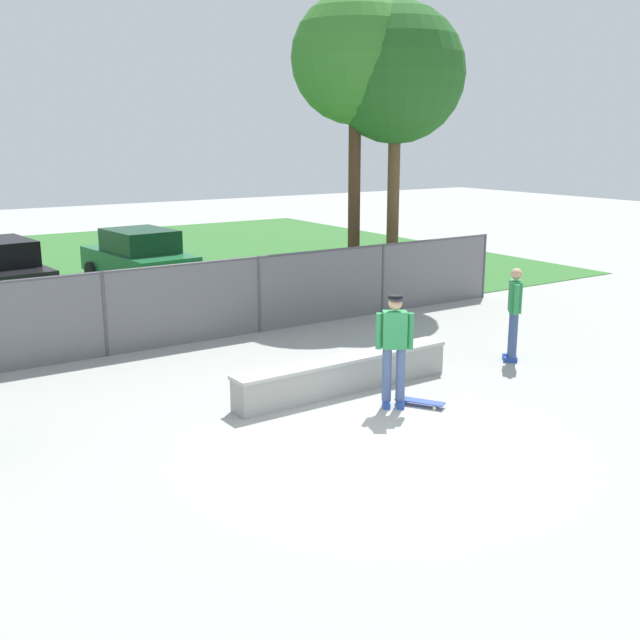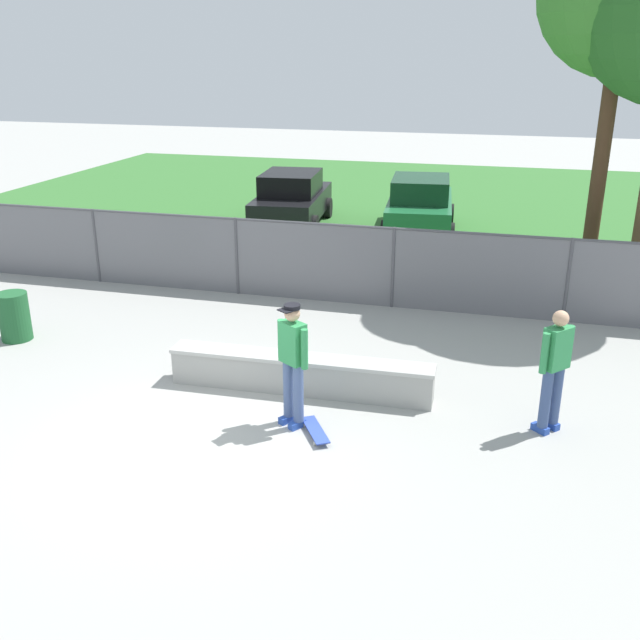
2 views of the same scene
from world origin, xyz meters
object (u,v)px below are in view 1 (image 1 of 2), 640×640
(skateboarder, at_px, (394,345))
(tree_near_left, at_px, (356,60))
(skateboard, at_px, (420,402))
(bystander, at_px, (514,310))
(concrete_ledge, at_px, (345,374))
(car_green, at_px, (139,258))
(tree_near_right, at_px, (396,75))

(skateboarder, distance_m, tree_near_left, 9.99)
(tree_near_left, bearing_deg, skateboard, -118.63)
(skateboarder, xyz_separation_m, tree_near_left, (4.50, 7.33, 5.08))
(tree_near_left, height_order, bystander, tree_near_left)
(concrete_ledge, bearing_deg, tree_near_left, 53.07)
(skateboard, xyz_separation_m, bystander, (3.16, 0.97, 0.94))
(skateboarder, distance_m, car_green, 11.97)
(skateboarder, height_order, tree_near_right, tree_near_right)
(tree_near_left, distance_m, tree_near_right, 1.09)
(skateboarder, bearing_deg, tree_near_left, 58.43)
(skateboarder, distance_m, skateboard, 1.05)
(concrete_ledge, relative_size, skateboard, 5.38)
(skateboard, distance_m, car_green, 12.21)
(concrete_ledge, distance_m, car_green, 10.93)
(tree_near_left, distance_m, bystander, 8.38)
(tree_near_left, relative_size, car_green, 1.79)
(concrete_ledge, distance_m, bystander, 3.83)
(concrete_ledge, distance_m, skateboard, 1.43)
(concrete_ledge, distance_m, skateboarder, 1.31)
(skateboarder, relative_size, tree_near_right, 0.24)
(concrete_ledge, xyz_separation_m, tree_near_right, (5.62, 5.76, 5.47))
(skateboard, height_order, car_green, car_green)
(tree_near_left, bearing_deg, tree_near_right, -29.42)
(car_green, bearing_deg, skateboarder, -91.09)
(skateboard, distance_m, bystander, 3.43)
(skateboarder, height_order, bystander, skateboarder)
(tree_near_left, relative_size, tree_near_right, 1.03)
(skateboarder, xyz_separation_m, bystander, (3.54, 0.75, -0.02))
(tree_near_right, bearing_deg, bystander, -107.08)
(bystander, bearing_deg, concrete_ledge, 175.24)
(concrete_ledge, height_order, bystander, bystander)
(skateboard, height_order, tree_near_right, tree_near_right)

